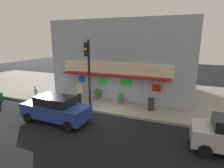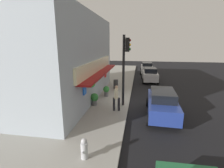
{
  "view_description": "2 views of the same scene",
  "coord_description": "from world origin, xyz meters",
  "px_view_note": "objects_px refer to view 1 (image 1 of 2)",
  "views": [
    {
      "loc": [
        5.37,
        -11.56,
        5.35
      ],
      "look_at": [
        -0.03,
        1.87,
        1.83
      ],
      "focal_mm": 30.08,
      "sensor_mm": 36.0,
      "label": 1
    },
    {
      "loc": [
        -13.1,
        -0.67,
        4.72
      ],
      "look_at": [
        1.18,
        1.68,
        1.15
      ],
      "focal_mm": 26.66,
      "sensor_mm": 36.0,
      "label": 2
    }
  ],
  "objects_px": {
    "traffic_light": "(88,65)",
    "potted_plant_by_doorway": "(98,93)",
    "fire_hydrant": "(36,91)",
    "trash_can": "(151,104)",
    "pedestrian": "(79,92)",
    "parked_car_blue": "(56,109)",
    "potted_plant_by_window": "(120,98)"
  },
  "relations": [
    {
      "from": "fire_hydrant",
      "to": "potted_plant_by_window",
      "type": "xyz_separation_m",
      "value": [
        8.12,
        0.72,
        0.09
      ]
    },
    {
      "from": "potted_plant_by_window",
      "to": "parked_car_blue",
      "type": "distance_m",
      "value": 5.26
    },
    {
      "from": "pedestrian",
      "to": "potted_plant_by_doorway",
      "type": "xyz_separation_m",
      "value": [
        0.78,
        1.77,
        -0.46
      ]
    },
    {
      "from": "fire_hydrant",
      "to": "potted_plant_by_doorway",
      "type": "bearing_deg",
      "value": 11.31
    },
    {
      "from": "fire_hydrant",
      "to": "trash_can",
      "type": "relative_size",
      "value": 0.95
    },
    {
      "from": "trash_can",
      "to": "potted_plant_by_doorway",
      "type": "distance_m",
      "value": 4.9
    },
    {
      "from": "potted_plant_by_window",
      "to": "parked_car_blue",
      "type": "relative_size",
      "value": 0.2
    },
    {
      "from": "trash_can",
      "to": "potted_plant_by_window",
      "type": "bearing_deg",
      "value": 169.47
    },
    {
      "from": "trash_can",
      "to": "potted_plant_by_doorway",
      "type": "height_order",
      "value": "trash_can"
    },
    {
      "from": "pedestrian",
      "to": "potted_plant_by_doorway",
      "type": "relative_size",
      "value": 1.96
    },
    {
      "from": "traffic_light",
      "to": "potted_plant_by_window",
      "type": "xyz_separation_m",
      "value": [
        1.88,
        1.76,
        -2.76
      ]
    },
    {
      "from": "trash_can",
      "to": "pedestrian",
      "type": "relative_size",
      "value": 0.52
    },
    {
      "from": "fire_hydrant",
      "to": "potted_plant_by_window",
      "type": "relative_size",
      "value": 0.98
    },
    {
      "from": "pedestrian",
      "to": "parked_car_blue",
      "type": "distance_m",
      "value": 3.05
    },
    {
      "from": "pedestrian",
      "to": "trash_can",
      "type": "bearing_deg",
      "value": 8.51
    },
    {
      "from": "pedestrian",
      "to": "potted_plant_by_window",
      "type": "relative_size",
      "value": 1.99
    },
    {
      "from": "traffic_light",
      "to": "potted_plant_by_doorway",
      "type": "bearing_deg",
      "value": 99.46
    },
    {
      "from": "parked_car_blue",
      "to": "trash_can",
      "type": "bearing_deg",
      "value": 35.06
    },
    {
      "from": "fire_hydrant",
      "to": "potted_plant_by_window",
      "type": "bearing_deg",
      "value": 5.06
    },
    {
      "from": "traffic_light",
      "to": "pedestrian",
      "type": "xyz_separation_m",
      "value": [
        -1.15,
        0.45,
        -2.28
      ]
    },
    {
      "from": "traffic_light",
      "to": "potted_plant_by_doorway",
      "type": "distance_m",
      "value": 3.55
    },
    {
      "from": "potted_plant_by_doorway",
      "to": "parked_car_blue",
      "type": "height_order",
      "value": "parked_car_blue"
    },
    {
      "from": "potted_plant_by_doorway",
      "to": "potted_plant_by_window",
      "type": "distance_m",
      "value": 2.29
    },
    {
      "from": "trash_can",
      "to": "potted_plant_by_window",
      "type": "xyz_separation_m",
      "value": [
        -2.56,
        0.48,
        0.05
      ]
    },
    {
      "from": "trash_can",
      "to": "pedestrian",
      "type": "height_order",
      "value": "pedestrian"
    },
    {
      "from": "traffic_light",
      "to": "potted_plant_by_window",
      "type": "height_order",
      "value": "traffic_light"
    },
    {
      "from": "fire_hydrant",
      "to": "trash_can",
      "type": "bearing_deg",
      "value": 1.3
    },
    {
      "from": "parked_car_blue",
      "to": "potted_plant_by_window",
      "type": "bearing_deg",
      "value": 55.8
    },
    {
      "from": "pedestrian",
      "to": "potted_plant_by_doorway",
      "type": "height_order",
      "value": "pedestrian"
    },
    {
      "from": "parked_car_blue",
      "to": "pedestrian",
      "type": "bearing_deg",
      "value": 91.32
    },
    {
      "from": "trash_can",
      "to": "parked_car_blue",
      "type": "relative_size",
      "value": 0.21
    },
    {
      "from": "fire_hydrant",
      "to": "trash_can",
      "type": "xyz_separation_m",
      "value": [
        10.68,
        0.24,
        0.04
      ]
    }
  ]
}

